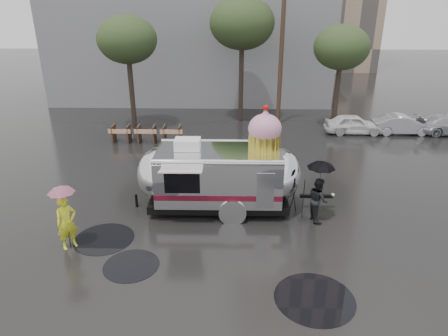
{
  "coord_description": "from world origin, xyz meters",
  "views": [
    {
      "loc": [
        -0.44,
        -12.19,
        7.64
      ],
      "look_at": [
        -0.81,
        2.0,
        1.71
      ],
      "focal_mm": 32.0,
      "sensor_mm": 36.0,
      "label": 1
    }
  ],
  "objects_px": {
    "person_left": "(67,223)",
    "tripod": "(297,194)",
    "person_right": "(318,200)",
    "airstream_trailer": "(221,173)"
  },
  "relations": [
    {
      "from": "person_left",
      "to": "tripod",
      "type": "bearing_deg",
      "value": -26.36
    },
    {
      "from": "person_right",
      "to": "tripod",
      "type": "bearing_deg",
      "value": 56.52
    },
    {
      "from": "airstream_trailer",
      "to": "person_left",
      "type": "xyz_separation_m",
      "value": [
        -5.0,
        -2.93,
        -0.57
      ]
    },
    {
      "from": "person_right",
      "to": "airstream_trailer",
      "type": "bearing_deg",
      "value": 67.42
    },
    {
      "from": "airstream_trailer",
      "to": "person_right",
      "type": "xyz_separation_m",
      "value": [
        3.62,
        -0.88,
        -0.65
      ]
    },
    {
      "from": "airstream_trailer",
      "to": "person_left",
      "type": "relative_size",
      "value": 4.29
    },
    {
      "from": "airstream_trailer",
      "to": "person_right",
      "type": "height_order",
      "value": "airstream_trailer"
    },
    {
      "from": "person_left",
      "to": "tripod",
      "type": "relative_size",
      "value": 1.21
    },
    {
      "from": "person_right",
      "to": "person_left",
      "type": "bearing_deg",
      "value": 94.42
    },
    {
      "from": "person_left",
      "to": "person_right",
      "type": "distance_m",
      "value": 8.86
    }
  ]
}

